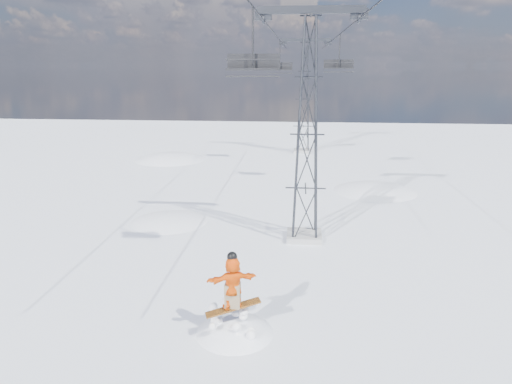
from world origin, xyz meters
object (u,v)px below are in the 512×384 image
lift_tower_near (307,135)px  snowboarder_jump (235,373)px  lift_tower_far (304,99)px  lift_chair_near (253,63)px

lift_tower_near → snowboarder_jump: (-2.41, -9.05, -7.08)m
lift_tower_near → snowboarder_jump: lift_tower_near is taller
lift_tower_far → lift_chair_near: 30.04m
lift_tower_near → snowboarder_jump: size_ratio=1.63×
lift_tower_far → lift_chair_near: lift_tower_far is taller
snowboarder_jump → lift_chair_near: 11.31m
lift_tower_near → lift_chair_near: bearing=-114.8°
lift_tower_far → lift_chair_near: size_ratio=4.57×
lift_tower_near → lift_chair_near: lift_tower_near is taller
lift_tower_near → lift_chair_near: (-2.20, -4.77, 3.38)m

